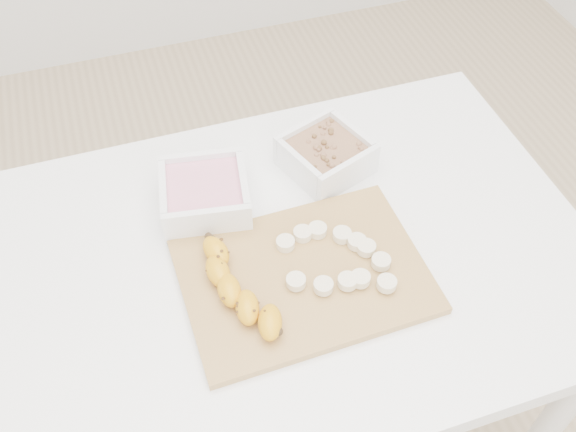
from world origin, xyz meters
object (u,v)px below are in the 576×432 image
object	(u,v)px
bowl_yogurt	(205,194)
cutting_board	(304,276)
table	(293,285)
bowl_granola	(326,154)
banana	(240,290)

from	to	relation	value
bowl_yogurt	cutting_board	world-z (taller)	bowl_yogurt
table	bowl_yogurt	bearing A→B (deg)	128.90
bowl_yogurt	bowl_granola	xyz separation A→B (m)	(0.23, 0.03, -0.00)
table	bowl_yogurt	xyz separation A→B (m)	(-0.11, 0.14, 0.13)
bowl_granola	cutting_board	xyz separation A→B (m)	(-0.12, -0.23, -0.03)
bowl_yogurt	cutting_board	distance (m)	0.23
bowl_yogurt	cutting_board	xyz separation A→B (m)	(0.11, -0.20, -0.03)
cutting_board	bowl_granola	bearing A→B (deg)	61.87
table	banana	xyz separation A→B (m)	(-0.11, -0.06, 0.13)
bowl_granola	banana	xyz separation A→B (m)	(-0.23, -0.24, -0.00)
cutting_board	banana	size ratio (longest dim) A/B	1.84
bowl_yogurt	banana	size ratio (longest dim) A/B	0.81
bowl_granola	table	bearing A→B (deg)	-124.94
table	bowl_granola	bearing A→B (deg)	55.06
table	bowl_granola	xyz separation A→B (m)	(0.12, 0.17, 0.13)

